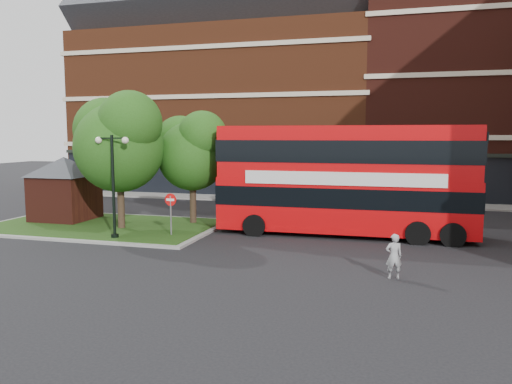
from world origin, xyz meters
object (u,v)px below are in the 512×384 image
(car_white, at_px, (360,196))
(bus, at_px, (344,173))
(car_silver, at_px, (243,192))
(woman, at_px, (394,256))

(car_white, bearing_deg, bus, 172.35)
(bus, distance_m, car_silver, 14.01)
(bus, relative_size, car_silver, 3.03)
(bus, distance_m, car_white, 10.59)
(woman, distance_m, car_silver, 21.20)
(bus, xyz_separation_m, car_silver, (-8.59, 10.80, -2.42))
(bus, relative_size, woman, 7.87)
(bus, bearing_deg, woman, -72.02)
(bus, bearing_deg, car_silver, 127.63)
(bus, bearing_deg, car_white, 88.40)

